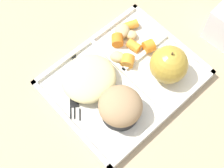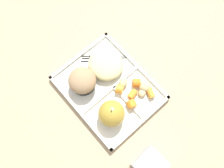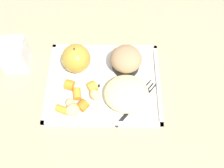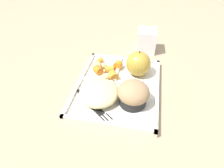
% 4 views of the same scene
% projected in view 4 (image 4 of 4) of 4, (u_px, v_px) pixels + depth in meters
% --- Properties ---
extents(ground, '(6.00, 6.00, 0.00)m').
position_uv_depth(ground, '(118.00, 89.00, 0.59)').
color(ground, tan).
extents(lunch_tray, '(0.30, 0.24, 0.02)m').
position_uv_depth(lunch_tray, '(118.00, 87.00, 0.58)').
color(lunch_tray, silver).
rests_on(lunch_tray, ground).
extents(green_apple, '(0.08, 0.08, 0.08)m').
position_uv_depth(green_apple, '(138.00, 64.00, 0.60)').
color(green_apple, '#B79333').
rests_on(green_apple, lunch_tray).
extents(bran_muffin, '(0.08, 0.08, 0.07)m').
position_uv_depth(bran_muffin, '(133.00, 94.00, 0.50)').
color(bran_muffin, black).
rests_on(bran_muffin, lunch_tray).
extents(carrot_slice_diagonal, '(0.03, 0.04, 0.03)m').
position_uv_depth(carrot_slice_diagonal, '(113.00, 76.00, 0.59)').
color(carrot_slice_diagonal, orange).
rests_on(carrot_slice_diagonal, lunch_tray).
extents(carrot_slice_small, '(0.03, 0.03, 0.03)m').
position_uv_depth(carrot_slice_small, '(118.00, 65.00, 0.64)').
color(carrot_slice_small, orange).
rests_on(carrot_slice_small, lunch_tray).
extents(carrot_slice_near_corner, '(0.02, 0.03, 0.02)m').
position_uv_depth(carrot_slice_near_corner, '(109.00, 69.00, 0.63)').
color(carrot_slice_near_corner, orange).
rests_on(carrot_slice_near_corner, lunch_tray).
extents(carrot_slice_tilted, '(0.03, 0.03, 0.03)m').
position_uv_depth(carrot_slice_tilted, '(98.00, 70.00, 0.62)').
color(carrot_slice_tilted, orange).
rests_on(carrot_slice_tilted, lunch_tray).
extents(carrot_slice_large, '(0.04, 0.03, 0.02)m').
position_uv_depth(carrot_slice_large, '(99.00, 62.00, 0.66)').
color(carrot_slice_large, orange).
rests_on(carrot_slice_large, lunch_tray).
extents(potato_chunk_browned, '(0.04, 0.04, 0.02)m').
position_uv_depth(potato_chunk_browned, '(105.00, 77.00, 0.59)').
color(potato_chunk_browned, tan).
rests_on(potato_chunk_browned, lunch_tray).
extents(potato_chunk_wedge, '(0.05, 0.05, 0.02)m').
position_uv_depth(potato_chunk_wedge, '(97.00, 66.00, 0.64)').
color(potato_chunk_wedge, tan).
rests_on(potato_chunk_wedge, lunch_tray).
extents(potato_chunk_large, '(0.03, 0.03, 0.02)m').
position_uv_depth(potato_chunk_large, '(103.00, 66.00, 0.64)').
color(potato_chunk_large, tan).
rests_on(potato_chunk_large, lunch_tray).
extents(egg_noodle_pile, '(0.12, 0.11, 0.04)m').
position_uv_depth(egg_noodle_pile, '(99.00, 93.00, 0.53)').
color(egg_noodle_pile, beige).
rests_on(egg_noodle_pile, lunch_tray).
extents(meatball_back, '(0.04, 0.04, 0.04)m').
position_uv_depth(meatball_back, '(94.00, 93.00, 0.53)').
color(meatball_back, brown).
rests_on(meatball_back, lunch_tray).
extents(meatball_front, '(0.03, 0.03, 0.03)m').
position_uv_depth(meatball_front, '(108.00, 95.00, 0.53)').
color(meatball_front, brown).
rests_on(meatball_front, lunch_tray).
extents(meatball_center, '(0.03, 0.03, 0.03)m').
position_uv_depth(meatball_center, '(96.00, 92.00, 0.53)').
color(meatball_center, brown).
rests_on(meatball_center, lunch_tray).
extents(plastic_fork, '(0.11, 0.13, 0.00)m').
position_uv_depth(plastic_fork, '(92.00, 105.00, 0.52)').
color(plastic_fork, black).
rests_on(plastic_fork, lunch_tray).
extents(milk_carton, '(0.07, 0.07, 0.09)m').
position_uv_depth(milk_carton, '(146.00, 41.00, 0.73)').
color(milk_carton, white).
rests_on(milk_carton, ground).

